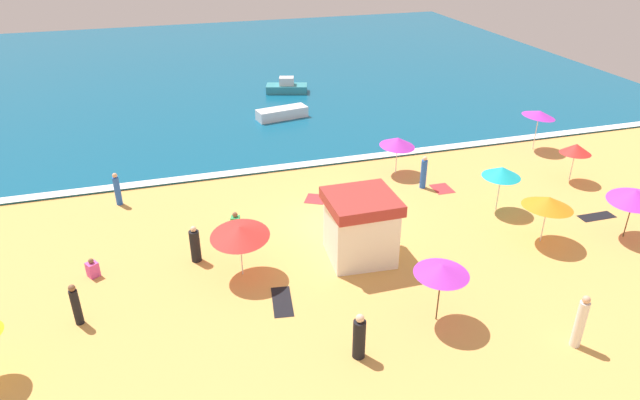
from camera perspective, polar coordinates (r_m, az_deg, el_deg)
ground_plane at (r=25.14m, az=1.16°, el=-2.27°), size 60.00×60.00×0.00m
ocean_water at (r=50.77m, az=-8.75°, el=13.02°), size 60.00×44.00×0.10m
wave_breaker_foam at (r=30.51m, az=-2.44°, el=3.54°), size 57.00×0.70×0.01m
lifeguard_cabana at (r=22.12m, az=4.12°, el=-2.68°), size 2.63×2.56×2.71m
beach_umbrella_0 at (r=26.52m, az=29.21°, el=0.41°), size 2.70×2.67×2.30m
beach_umbrella_1 at (r=18.84m, az=12.21°, el=-6.88°), size 2.48×2.49×2.23m
beach_umbrella_2 at (r=29.40m, az=7.85°, el=5.84°), size 2.62×2.62×2.05m
beach_umbrella_4 at (r=34.43m, az=21.27°, el=8.12°), size 2.37×2.35×2.41m
beach_umbrella_6 at (r=24.68m, az=22.07°, el=-0.20°), size 2.74×2.73×2.14m
beach_umbrella_7 at (r=31.02m, az=24.45°, el=4.74°), size 2.00×2.01×2.04m
beach_umbrella_8 at (r=26.59m, az=17.90°, el=2.72°), size 1.74×1.75×2.19m
beach_umbrella_9 at (r=20.96m, az=-8.13°, el=-3.17°), size 2.97×2.98×2.20m
beachgoer_0 at (r=19.83m, az=24.81°, el=-11.14°), size 0.46×0.46×1.93m
beachgoer_1 at (r=20.68m, az=-23.43°, el=-9.71°), size 0.35×0.35×1.56m
beachgoer_2 at (r=24.57m, az=-8.52°, el=-2.29°), size 0.47×0.47×0.91m
beachgoer_3 at (r=22.70m, az=-12.50°, el=-4.47°), size 0.43×0.43×1.56m
beachgoer_4 at (r=23.14m, az=-21.99°, el=-6.46°), size 0.53×0.53×0.78m
beachgoer_5 at (r=25.17m, az=3.28°, el=-1.22°), size 0.56×0.56×0.95m
beachgoer_6 at (r=28.37m, az=10.43°, el=2.71°), size 0.35×0.35×1.69m
beachgoer_7 at (r=27.96m, az=-19.80°, el=1.01°), size 0.30×0.30×1.61m
beachgoer_8 at (r=17.85m, az=3.98°, el=-13.67°), size 0.49×0.49×1.63m
beach_towel_0 at (r=28.51m, az=26.17°, el=-1.51°), size 1.69×0.66×0.01m
beach_towel_1 at (r=28.76m, az=12.24°, el=1.12°), size 0.93×1.15×0.01m
beach_towel_2 at (r=27.11m, az=-0.40°, el=0.10°), size 1.36×1.38×0.01m
beach_towel_3 at (r=20.43m, az=-3.85°, el=-10.21°), size 0.93×1.84×0.01m
small_boat_0 at (r=43.12m, az=-3.38°, el=11.30°), size 3.28×2.14×1.15m
small_boat_1 at (r=37.56m, az=-3.86°, el=8.74°), size 3.48×1.70×0.68m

